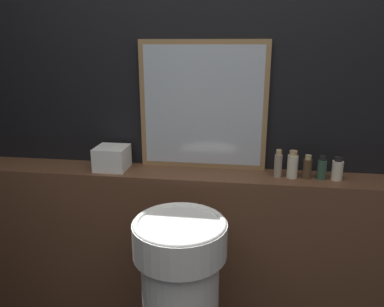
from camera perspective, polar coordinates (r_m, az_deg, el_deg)
wall_back at (r=1.97m, az=3.59°, el=5.46°), size 8.00×0.06×2.50m
vanity_counter at (r=2.11m, az=2.86°, el=-15.86°), size 2.76×0.23×0.99m
mirror at (r=1.91m, az=1.68°, el=7.23°), size 0.65×0.03×0.65m
towel_stack at (r=1.99m, az=-12.08°, el=-0.65°), size 0.16×0.16×0.12m
shampoo_bottle at (r=1.87m, az=12.99°, el=-1.64°), size 0.04×0.04×0.14m
conditioner_bottle at (r=1.88m, az=15.07°, el=-1.74°), size 0.05×0.05×0.14m
lotion_bottle at (r=1.89m, az=17.17°, el=-2.07°), size 0.04×0.04×0.12m
body_wash_bottle at (r=1.91m, az=19.17°, el=-2.16°), size 0.04×0.04×0.12m
hand_soap_bottle at (r=1.92m, az=21.28°, el=-2.26°), size 0.05×0.05×0.11m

